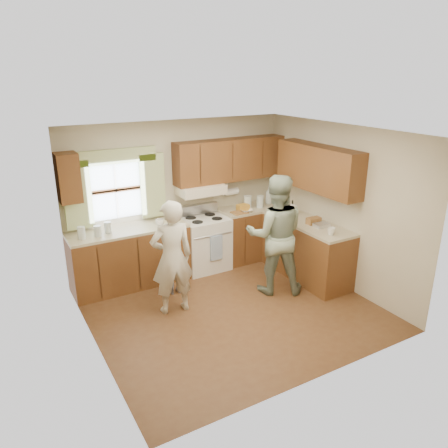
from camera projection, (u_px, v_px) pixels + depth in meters
room at (232, 227)px, 5.83m from camera, size 3.80×3.80×3.80m
kitchen_fixtures at (231, 225)px, 7.13m from camera, size 3.80×2.25×2.15m
stove at (204, 242)px, 7.40m from camera, size 0.76×0.67×1.07m
woman_left at (172, 258)px, 5.95m from camera, size 0.63×0.44×1.63m
woman_right at (275, 235)px, 6.49m from camera, size 1.11×1.04×1.83m
child at (175, 269)px, 6.57m from camera, size 0.47×0.21×0.79m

